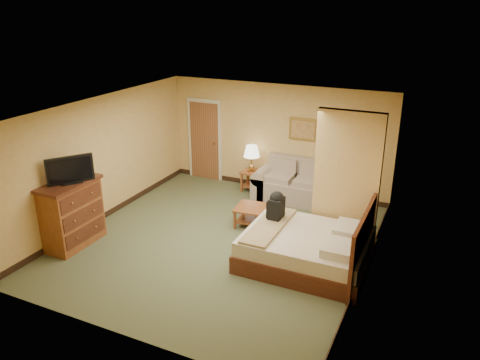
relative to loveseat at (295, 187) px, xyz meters
The scene contains 17 objects.
floor 2.68m from the loveseat, 104.19° to the right, with size 6.00×6.00×0.00m, color #4D5436.
ceiling 3.51m from the loveseat, 104.19° to the right, with size 6.00×6.00×0.00m, color white.
back_wall 1.26m from the loveseat, 147.08° to the left, with size 5.50×0.02×2.60m, color tan.
left_wall 4.38m from the loveseat, 142.85° to the right, with size 0.02×6.00×2.60m, color tan.
right_wall 3.47m from the loveseat, 50.86° to the right, with size 0.02×6.00×2.60m, color tan.
partition 2.44m from the loveseat, 47.81° to the right, with size 1.20×0.15×2.60m, color tan.
door 2.73m from the loveseat, behind, with size 0.94×0.16×2.10m.
baseboard 0.81m from the loveseat, 147.70° to the left, with size 5.50×0.02×0.12m, color black.
loveseat is the anchor object (origin of this frame).
side_table 1.15m from the loveseat, behind, with size 0.46×0.46×0.50m.
table_lamp 1.34m from the loveseat, behind, with size 0.39×0.39×0.65m.
coffee_table 1.71m from the loveseat, 102.77° to the right, with size 0.70×0.70×0.41m.
wall_picture 1.35m from the loveseat, 90.00° to the left, with size 0.68×0.04×0.53m.
dresser 4.96m from the loveseat, 129.21° to the right, with size 0.63×1.20×1.28m.
tv 5.03m from the loveseat, 128.30° to the right, with size 0.52×0.72×0.51m.
bed 2.92m from the loveseat, 66.54° to the right, with size 2.16×1.84×1.19m.
backpack 2.46m from the loveseat, 80.14° to the right, with size 0.26×0.33×0.57m.
Camera 1 is at (3.74, -7.15, 4.38)m, focal length 35.00 mm.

